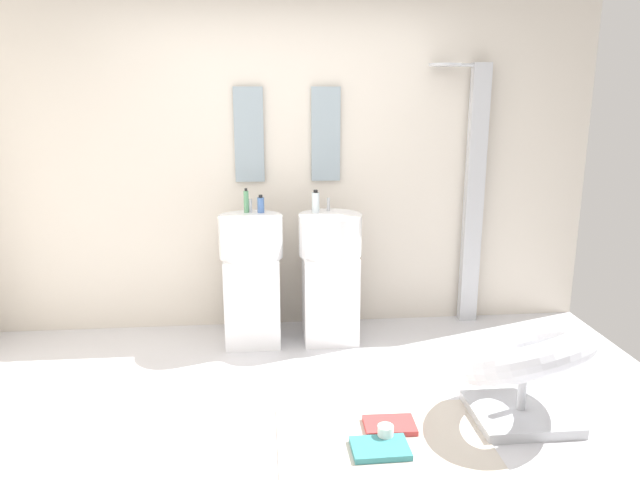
{
  "coord_description": "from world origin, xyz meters",
  "views": [
    {
      "loc": [
        -0.19,
        -3.02,
        1.84
      ],
      "look_at": [
        0.15,
        0.55,
        0.95
      ],
      "focal_mm": 33.7,
      "sensor_mm": 36.0,
      "label": 1
    }
  ],
  "objects_px": {
    "lounge_chair": "(525,363)",
    "soap_bottle_green": "(246,201)",
    "magazine_teal": "(380,448)",
    "coffee_mug": "(385,433)",
    "soap_bottle_clear": "(316,202)",
    "soap_bottle_blue": "(261,205)",
    "pedestal_sink_right": "(330,273)",
    "pedestal_sink_left": "(252,276)",
    "magazine_red": "(390,425)",
    "shower_column": "(472,191)"
  },
  "relations": [
    {
      "from": "shower_column",
      "to": "soap_bottle_clear",
      "type": "relative_size",
      "value": 12.19
    },
    {
      "from": "lounge_chair",
      "to": "soap_bottle_green",
      "type": "relative_size",
      "value": 5.99
    },
    {
      "from": "pedestal_sink_right",
      "to": "coffee_mug",
      "type": "distance_m",
      "value": 1.51
    },
    {
      "from": "magazine_red",
      "to": "soap_bottle_clear",
      "type": "height_order",
      "value": "soap_bottle_clear"
    },
    {
      "from": "coffee_mug",
      "to": "soap_bottle_clear",
      "type": "relative_size",
      "value": 0.53
    },
    {
      "from": "shower_column",
      "to": "magazine_teal",
      "type": "distance_m",
      "value": 2.35
    },
    {
      "from": "soap_bottle_clear",
      "to": "soap_bottle_blue",
      "type": "height_order",
      "value": "soap_bottle_clear"
    },
    {
      "from": "magazine_red",
      "to": "soap_bottle_green",
      "type": "xyz_separation_m",
      "value": [
        -0.8,
        1.43,
        1.03
      ]
    },
    {
      "from": "pedestal_sink_left",
      "to": "pedestal_sink_right",
      "type": "distance_m",
      "value": 0.58
    },
    {
      "from": "soap_bottle_clear",
      "to": "soap_bottle_blue",
      "type": "xyz_separation_m",
      "value": [
        -0.4,
        0.03,
        -0.02
      ]
    },
    {
      "from": "pedestal_sink_right",
      "to": "shower_column",
      "type": "relative_size",
      "value": 0.52
    },
    {
      "from": "lounge_chair",
      "to": "soap_bottle_green",
      "type": "height_order",
      "value": "soap_bottle_green"
    },
    {
      "from": "magazine_teal",
      "to": "soap_bottle_clear",
      "type": "bearing_deg",
      "value": 96.24
    },
    {
      "from": "pedestal_sink_right",
      "to": "shower_column",
      "type": "height_order",
      "value": "shower_column"
    },
    {
      "from": "soap_bottle_green",
      "to": "coffee_mug",
      "type": "bearing_deg",
      "value": -64.12
    },
    {
      "from": "pedestal_sink_right",
      "to": "soap_bottle_blue",
      "type": "distance_m",
      "value": 0.73
    },
    {
      "from": "coffee_mug",
      "to": "pedestal_sink_right",
      "type": "bearing_deg",
      "value": 95.74
    },
    {
      "from": "magazine_red",
      "to": "soap_bottle_clear",
      "type": "relative_size",
      "value": 1.69
    },
    {
      "from": "soap_bottle_green",
      "to": "soap_bottle_blue",
      "type": "relative_size",
      "value": 1.37
    },
    {
      "from": "coffee_mug",
      "to": "soap_bottle_blue",
      "type": "bearing_deg",
      "value": 112.73
    },
    {
      "from": "pedestal_sink_left",
      "to": "soap_bottle_clear",
      "type": "bearing_deg",
      "value": 9.63
    },
    {
      "from": "soap_bottle_blue",
      "to": "soap_bottle_clear",
      "type": "bearing_deg",
      "value": -4.57
    },
    {
      "from": "pedestal_sink_left",
      "to": "magazine_red",
      "type": "distance_m",
      "value": 1.6
    },
    {
      "from": "pedestal_sink_left",
      "to": "shower_column",
      "type": "xyz_separation_m",
      "value": [
        1.74,
        0.28,
        0.56
      ]
    },
    {
      "from": "magazine_red",
      "to": "coffee_mug",
      "type": "xyz_separation_m",
      "value": [
        -0.05,
        -0.12,
        0.03
      ]
    },
    {
      "from": "soap_bottle_green",
      "to": "soap_bottle_clear",
      "type": "distance_m",
      "value": 0.51
    },
    {
      "from": "lounge_chair",
      "to": "soap_bottle_green",
      "type": "bearing_deg",
      "value": 138.74
    },
    {
      "from": "soap_bottle_clear",
      "to": "soap_bottle_green",
      "type": "bearing_deg",
      "value": 175.52
    },
    {
      "from": "pedestal_sink_right",
      "to": "lounge_chair",
      "type": "bearing_deg",
      "value": -52.52
    },
    {
      "from": "shower_column",
      "to": "soap_bottle_clear",
      "type": "bearing_deg",
      "value": -170.9
    },
    {
      "from": "pedestal_sink_left",
      "to": "coffee_mug",
      "type": "bearing_deg",
      "value": -63.16
    },
    {
      "from": "pedestal_sink_left",
      "to": "magazine_red",
      "type": "xyz_separation_m",
      "value": [
        0.77,
        -1.31,
        -0.49
      ]
    },
    {
      "from": "pedestal_sink_left",
      "to": "soap_bottle_clear",
      "type": "xyz_separation_m",
      "value": [
        0.48,
        0.08,
        0.53
      ]
    },
    {
      "from": "soap_bottle_green",
      "to": "soap_bottle_clear",
      "type": "relative_size",
      "value": 1.08
    },
    {
      "from": "magazine_red",
      "to": "coffee_mug",
      "type": "height_order",
      "value": "coffee_mug"
    },
    {
      "from": "magazine_teal",
      "to": "magazine_red",
      "type": "bearing_deg",
      "value": 65.42
    },
    {
      "from": "magazine_teal",
      "to": "soap_bottle_green",
      "type": "distance_m",
      "value": 2.07
    },
    {
      "from": "shower_column",
      "to": "lounge_chair",
      "type": "height_order",
      "value": "shower_column"
    },
    {
      "from": "lounge_chair",
      "to": "magazine_red",
      "type": "xyz_separation_m",
      "value": [
        -0.78,
        -0.05,
        -0.32
      ]
    },
    {
      "from": "pedestal_sink_right",
      "to": "soap_bottle_blue",
      "type": "relative_size",
      "value": 8.08
    },
    {
      "from": "magazine_red",
      "to": "soap_bottle_green",
      "type": "bearing_deg",
      "value": 120.87
    },
    {
      "from": "coffee_mug",
      "to": "soap_bottle_clear",
      "type": "xyz_separation_m",
      "value": [
        -0.24,
        1.51,
        0.99
      ]
    },
    {
      "from": "lounge_chair",
      "to": "soap_bottle_clear",
      "type": "relative_size",
      "value": 6.46
    },
    {
      "from": "magazine_red",
      "to": "soap_bottle_blue",
      "type": "xyz_separation_m",
      "value": [
        -0.7,
        1.42,
        1.0
      ]
    },
    {
      "from": "magazine_red",
      "to": "soap_bottle_blue",
      "type": "bearing_deg",
      "value": 117.66
    },
    {
      "from": "magazine_teal",
      "to": "coffee_mug",
      "type": "xyz_separation_m",
      "value": [
        0.05,
        0.09,
        0.03
      ]
    },
    {
      "from": "magazine_teal",
      "to": "soap_bottle_blue",
      "type": "relative_size",
      "value": 2.27
    },
    {
      "from": "magazine_red",
      "to": "soap_bottle_blue",
      "type": "relative_size",
      "value": 2.16
    },
    {
      "from": "magazine_red",
      "to": "lounge_chair",
      "type": "bearing_deg",
      "value": 4.9
    },
    {
      "from": "lounge_chair",
      "to": "soap_bottle_green",
      "type": "xyz_separation_m",
      "value": [
        -1.58,
        1.39,
        0.7
      ]
    }
  ]
}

